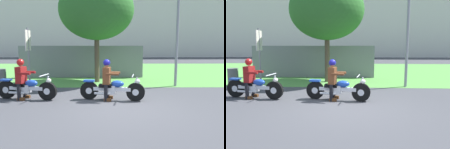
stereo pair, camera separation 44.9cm
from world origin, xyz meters
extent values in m
plane|color=#424247|center=(0.00, 0.00, 0.00)|extent=(120.00, 120.00, 0.00)
cube|color=#549342|center=(0.00, 9.12, 0.00)|extent=(60.00, 12.00, 0.01)
cube|color=silver|center=(-5.96, 29.86, 6.30)|extent=(63.27, 8.00, 12.61)
cylinder|color=black|center=(0.53, 0.79, 0.31)|extent=(0.63, 0.22, 0.61)
cylinder|color=silver|center=(0.53, 0.79, 0.31)|extent=(0.23, 0.17, 0.21)
cylinder|color=black|center=(-1.03, 1.05, 0.31)|extent=(0.63, 0.22, 0.61)
cylinder|color=silver|center=(-1.03, 1.05, 0.31)|extent=(0.23, 0.17, 0.21)
cube|color=silver|center=(-0.25, 0.92, 0.39)|extent=(1.27, 0.34, 0.12)
cube|color=silver|center=(-0.30, 0.93, 0.37)|extent=(0.35, 0.29, 0.28)
ellipsoid|color=#1E47B2|center=(-0.07, 0.89, 0.57)|extent=(0.47, 0.31, 0.22)
cube|color=black|center=(-0.46, 0.96, 0.49)|extent=(0.47, 0.31, 0.10)
cube|color=#1E47B2|center=(-1.03, 1.05, 0.64)|extent=(0.39, 0.26, 0.06)
cylinder|color=silver|center=(0.49, 0.80, 0.56)|extent=(0.26, 0.09, 0.53)
cylinder|color=silver|center=(0.44, 0.81, 0.85)|extent=(0.14, 0.66, 0.04)
sphere|color=white|center=(0.59, 0.79, 0.67)|extent=(0.16, 0.16, 0.16)
cylinder|color=silver|center=(-0.56, 0.83, 0.25)|extent=(0.56, 0.17, 0.08)
cylinder|color=black|center=(-0.39, 1.13, 0.28)|extent=(0.12, 0.12, 0.56)
cube|color=#593319|center=(-0.34, 1.12, 0.05)|extent=(0.25, 0.14, 0.10)
cylinder|color=black|center=(-0.45, 0.78, 0.28)|extent=(0.12, 0.12, 0.56)
cube|color=#593319|center=(-0.39, 0.77, 0.05)|extent=(0.25, 0.14, 0.10)
cube|color=brown|center=(-0.42, 0.95, 0.84)|extent=(0.28, 0.41, 0.56)
cylinder|color=brown|center=(-0.18, 1.09, 0.92)|extent=(0.43, 0.16, 0.09)
cylinder|color=brown|center=(-0.23, 0.75, 0.92)|extent=(0.43, 0.16, 0.09)
sphere|color=#996B4C|center=(-0.42, 0.95, 1.24)|extent=(0.20, 0.20, 0.20)
sphere|color=navy|center=(-0.42, 0.95, 1.27)|extent=(0.24, 0.24, 0.24)
cylinder|color=black|center=(-2.42, 0.93, 0.31)|extent=(0.64, 0.22, 0.63)
cylinder|color=silver|center=(-2.42, 0.93, 0.31)|extent=(0.24, 0.17, 0.22)
cylinder|color=black|center=(-3.91, 1.17, 0.31)|extent=(0.64, 0.22, 0.63)
cylinder|color=silver|center=(-3.91, 1.17, 0.31)|extent=(0.24, 0.17, 0.22)
cube|color=silver|center=(-3.17, 1.05, 0.39)|extent=(1.22, 0.33, 0.12)
cube|color=silver|center=(-3.22, 1.06, 0.37)|extent=(0.35, 0.29, 0.28)
ellipsoid|color=#1E47B2|center=(-2.99, 1.02, 0.57)|extent=(0.47, 0.31, 0.22)
cube|color=black|center=(-3.39, 1.08, 0.49)|extent=(0.47, 0.31, 0.10)
cube|color=#1E47B2|center=(-3.91, 1.17, 0.66)|extent=(0.39, 0.26, 0.06)
cylinder|color=silver|center=(-2.47, 0.93, 0.56)|extent=(0.26, 0.09, 0.53)
cylinder|color=silver|center=(-2.52, 0.94, 0.85)|extent=(0.14, 0.66, 0.04)
sphere|color=white|center=(-2.36, 0.92, 0.67)|extent=(0.16, 0.16, 0.16)
cylinder|color=silver|center=(-3.49, 0.96, 0.25)|extent=(0.56, 0.17, 0.08)
cylinder|color=black|center=(-3.32, 1.26, 0.28)|extent=(0.12, 0.12, 0.56)
cube|color=#593319|center=(-3.26, 1.25, 0.05)|extent=(0.25, 0.14, 0.10)
cylinder|color=black|center=(-3.37, 0.90, 0.28)|extent=(0.12, 0.12, 0.56)
cube|color=#593319|center=(-3.32, 0.89, 0.05)|extent=(0.25, 0.14, 0.10)
cube|color=maroon|center=(-3.35, 1.08, 0.84)|extent=(0.28, 0.41, 0.56)
cylinder|color=maroon|center=(-3.10, 1.21, 0.92)|extent=(0.43, 0.16, 0.09)
cylinder|color=maroon|center=(-3.16, 0.87, 0.92)|extent=(0.43, 0.16, 0.09)
sphere|color=#996B4C|center=(-3.35, 1.08, 1.24)|extent=(0.20, 0.20, 0.20)
sphere|color=#B21919|center=(-3.35, 1.08, 1.27)|extent=(0.24, 0.24, 0.24)
cylinder|color=brown|center=(-0.97, 4.61, 1.13)|extent=(0.25, 0.25, 2.27)
ellipsoid|color=#2D6B28|center=(-0.97, 4.61, 3.54)|extent=(3.65, 3.65, 2.92)
cylinder|color=gray|center=(2.64, 3.44, 2.94)|extent=(0.12, 0.12, 5.87)
cylinder|color=#595E5B|center=(-5.19, 3.35, 0.40)|extent=(0.46, 0.46, 0.79)
cylinder|color=gray|center=(-3.94, 3.44, 1.30)|extent=(0.08, 0.08, 2.60)
cube|color=silver|center=(-3.94, 3.44, 2.05)|extent=(0.04, 0.60, 0.90)
cube|color=slate|center=(-1.97, 6.06, 0.90)|extent=(7.00, 0.06, 1.80)
camera|label=1|loc=(-0.30, -6.30, 1.87)|focal=35.05mm
camera|label=2|loc=(0.15, -6.29, 1.87)|focal=35.05mm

